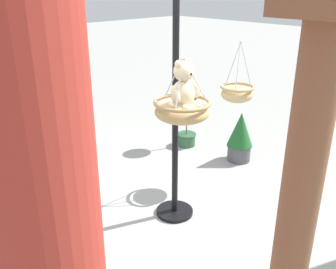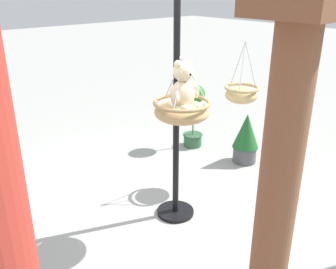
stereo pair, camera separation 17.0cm
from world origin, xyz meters
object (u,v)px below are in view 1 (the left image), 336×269
at_px(hanging_basket_left_high, 237,93).
at_px(teddy_bear, 184,89).
at_px(display_pole_central, 175,153).
at_px(potted_plant_tall_leafy, 240,137).
at_px(potted_plant_flowering_red, 187,110).
at_px(hanging_basket_with_teddy, 182,110).

bearing_deg(hanging_basket_left_high, teddy_bear, 13.64).
relative_size(display_pole_central, potted_plant_tall_leafy, 3.24).
relative_size(teddy_bear, potted_plant_flowering_red, 0.47).
relative_size(display_pole_central, potted_plant_flowering_red, 2.37).
bearing_deg(potted_plant_flowering_red, hanging_basket_with_teddy, 42.34).
distance_m(hanging_basket_left_high, potted_plant_flowering_red, 1.46).
relative_size(display_pole_central, teddy_bear, 5.01).
bearing_deg(teddy_bear, potted_plant_flowering_red, -137.22).
bearing_deg(teddy_bear, potted_plant_tall_leafy, -161.81).
relative_size(hanging_basket_with_teddy, potted_plant_flowering_red, 0.61).
height_order(hanging_basket_with_teddy, potted_plant_tall_leafy, hanging_basket_with_teddy).
bearing_deg(display_pole_central, potted_plant_tall_leafy, -168.74).
bearing_deg(hanging_basket_left_high, potted_plant_tall_leafy, -152.44).
height_order(potted_plant_flowering_red, potted_plant_tall_leafy, potted_plant_flowering_red).
xyz_separation_m(potted_plant_flowering_red, potted_plant_tall_leafy, (-0.18, 0.95, -0.23)).
bearing_deg(hanging_basket_with_teddy, potted_plant_tall_leafy, -162.46).
distance_m(hanging_basket_with_teddy, teddy_bear, 0.22).
xyz_separation_m(teddy_bear, hanging_basket_left_high, (-1.30, -0.32, -0.36)).
relative_size(hanging_basket_with_teddy, hanging_basket_left_high, 0.84).
bearing_deg(potted_plant_tall_leafy, hanging_basket_left_high, 27.56).
distance_m(hanging_basket_with_teddy, potted_plant_tall_leafy, 2.21).
height_order(display_pole_central, potted_plant_tall_leafy, display_pole_central).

